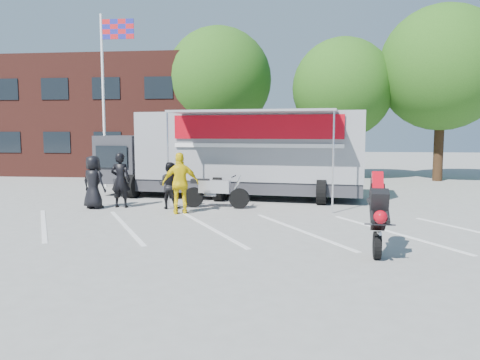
% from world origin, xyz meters
% --- Properties ---
extents(ground, '(100.00, 100.00, 0.00)m').
position_xyz_m(ground, '(0.00, 0.00, 0.00)').
color(ground, gray).
rests_on(ground, ground).
extents(parking_bay_lines, '(18.09, 13.33, 0.01)m').
position_xyz_m(parking_bay_lines, '(0.00, 1.00, 0.01)').
color(parking_bay_lines, white).
rests_on(parking_bay_lines, ground).
extents(office_building, '(18.00, 8.00, 7.00)m').
position_xyz_m(office_building, '(-10.00, 18.00, 3.50)').
color(office_building, '#4F2019').
rests_on(office_building, ground).
extents(flagpole, '(1.61, 0.12, 8.00)m').
position_xyz_m(flagpole, '(-6.24, 10.00, 5.05)').
color(flagpole, white).
rests_on(flagpole, ground).
extents(tree_left, '(6.12, 6.12, 8.64)m').
position_xyz_m(tree_left, '(-2.00, 16.00, 5.57)').
color(tree_left, '#382314').
rests_on(tree_left, ground).
extents(tree_mid, '(5.44, 5.44, 7.68)m').
position_xyz_m(tree_mid, '(5.00, 15.00, 4.94)').
color(tree_mid, '#382314').
rests_on(tree_mid, ground).
extents(tree_right, '(6.46, 6.46, 9.12)m').
position_xyz_m(tree_right, '(10.00, 14.50, 5.88)').
color(tree_right, '#382314').
rests_on(tree_right, ground).
extents(transporter_truck, '(11.06, 6.30, 3.35)m').
position_xyz_m(transporter_truck, '(0.21, 6.94, 0.00)').
color(transporter_truck, gray).
rests_on(transporter_truck, ground).
extents(parked_motorcycle, '(2.39, 0.92, 1.23)m').
position_xyz_m(parked_motorcycle, '(-0.22, 4.37, 0.00)').
color(parked_motorcycle, '#B8B8BD').
rests_on(parked_motorcycle, ground).
extents(stunt_bike_rider, '(0.89, 1.68, 1.91)m').
position_xyz_m(stunt_bike_rider, '(4.18, -1.01, 0.00)').
color(stunt_bike_rider, black).
rests_on(stunt_bike_rider, ground).
extents(spectator_leather_a, '(1.02, 0.84, 1.80)m').
position_xyz_m(spectator_leather_a, '(-4.34, 3.78, 0.90)').
color(spectator_leather_a, black).
rests_on(spectator_leather_a, ground).
extents(spectator_leather_b, '(0.71, 0.48, 1.89)m').
position_xyz_m(spectator_leather_b, '(-3.50, 4.10, 0.95)').
color(spectator_leather_b, black).
rests_on(spectator_leather_b, ground).
extents(spectator_leather_c, '(0.83, 0.68, 1.58)m').
position_xyz_m(spectator_leather_c, '(-1.77, 4.06, 0.79)').
color(spectator_leather_c, black).
rests_on(spectator_leather_c, ground).
extents(spectator_hivis, '(1.23, 0.79, 1.95)m').
position_xyz_m(spectator_hivis, '(-1.15, 3.12, 0.98)').
color(spectator_hivis, yellow).
rests_on(spectator_hivis, ground).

